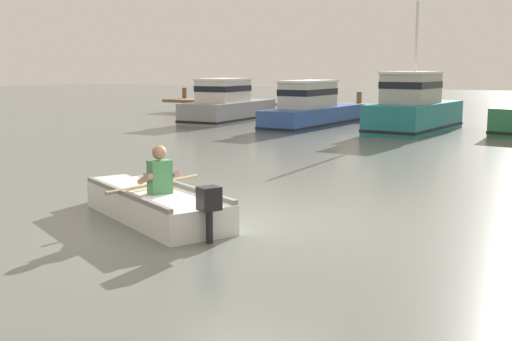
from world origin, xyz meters
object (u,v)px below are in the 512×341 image
(rowboat_with_person, at_px, (154,203))
(moored_boat_grey, at_px, (227,106))
(moored_boat_blue, at_px, (312,110))
(moored_boat_teal, at_px, (414,109))

(rowboat_with_person, xyz_separation_m, moored_boat_grey, (-8.39, 16.01, 0.45))
(moored_boat_blue, xyz_separation_m, moored_boat_teal, (4.08, -0.15, 0.15))
(rowboat_with_person, xyz_separation_m, moored_boat_blue, (-4.18, 15.59, 0.43))
(rowboat_with_person, distance_m, moored_boat_teal, 15.45)
(moored_boat_grey, bearing_deg, moored_boat_teal, -3.93)
(rowboat_with_person, height_order, moored_boat_blue, moored_boat_blue)
(rowboat_with_person, bearing_deg, moored_boat_blue, 105.02)
(moored_boat_grey, relative_size, moored_boat_blue, 0.85)
(moored_boat_blue, bearing_deg, rowboat_with_person, -74.98)
(moored_boat_blue, distance_m, moored_boat_teal, 4.09)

